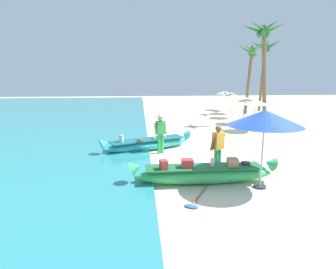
% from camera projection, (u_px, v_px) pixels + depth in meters
% --- Properties ---
extents(ground_plane, '(80.00, 80.00, 0.00)m').
position_uv_depth(ground_plane, '(225.00, 167.00, 9.74)').
color(ground_plane, beige).
extents(boat_green_foreground, '(4.51, 0.74, 0.81)m').
position_uv_depth(boat_green_foreground, '(204.00, 174.00, 8.18)').
color(boat_green_foreground, '#38B760').
rests_on(boat_green_foreground, ground).
extents(boat_cyan_midground, '(4.17, 2.27, 0.80)m').
position_uv_depth(boat_cyan_midground, '(148.00, 144.00, 12.00)').
color(boat_cyan_midground, '#33B2BC').
rests_on(boat_cyan_midground, ground).
extents(person_vendor_hatted, '(0.58, 0.44, 1.71)m').
position_uv_depth(person_vendor_hatted, '(160.00, 130.00, 11.33)').
color(person_vendor_hatted, green).
rests_on(person_vendor_hatted, ground).
extents(person_tourist_customer, '(0.57, 0.45, 1.66)m').
position_uv_depth(person_tourist_customer, '(218.00, 147.00, 8.80)').
color(person_tourist_customer, green).
rests_on(person_tourist_customer, ground).
extents(patio_umbrella_large, '(2.08, 2.08, 2.28)m').
position_uv_depth(patio_umbrella_large, '(265.00, 118.00, 7.50)').
color(patio_umbrella_large, '#B7B7BC').
rests_on(patio_umbrella_large, ground).
extents(parasol_row_0, '(1.60, 1.60, 1.91)m').
position_uv_depth(parasol_row_0, '(255.00, 102.00, 16.05)').
color(parasol_row_0, '#8E6B47').
rests_on(parasol_row_0, ground).
extents(parasol_row_1, '(1.60, 1.60, 1.91)m').
position_uv_depth(parasol_row_1, '(244.00, 99.00, 18.64)').
color(parasol_row_1, '#8E6B47').
rests_on(parasol_row_1, ground).
extents(parasol_row_2, '(1.60, 1.60, 1.91)m').
position_uv_depth(parasol_row_2, '(234.00, 96.00, 21.44)').
color(parasol_row_2, '#8E6B47').
rests_on(parasol_row_2, ground).
extents(parasol_row_3, '(1.60, 1.60, 1.91)m').
position_uv_depth(parasol_row_3, '(231.00, 94.00, 24.10)').
color(parasol_row_3, '#8E6B47').
rests_on(parasol_row_3, ground).
extents(parasol_row_4, '(1.60, 1.60, 1.91)m').
position_uv_depth(parasol_row_4, '(224.00, 93.00, 26.97)').
color(parasol_row_4, '#8E6B47').
rests_on(parasol_row_4, ground).
extents(palm_tree_tall_inland, '(2.82, 2.58, 6.79)m').
position_uv_depth(palm_tree_tall_inland, '(264.00, 43.00, 17.59)').
color(palm_tree_tall_inland, brown).
rests_on(palm_tree_tall_inland, ground).
extents(palm_tree_leaning_seaward, '(2.78, 2.55, 6.70)m').
position_uv_depth(palm_tree_leaning_seaward, '(265.00, 54.00, 25.59)').
color(palm_tree_leaning_seaward, brown).
rests_on(palm_tree_leaning_seaward, ground).
extents(palm_tree_mid_cluster, '(2.50, 2.81, 6.18)m').
position_uv_depth(palm_tree_mid_cluster, '(251.00, 58.00, 23.40)').
color(palm_tree_mid_cluster, brown).
rests_on(palm_tree_mid_cluster, ground).
extents(paddle, '(0.96, 1.48, 0.05)m').
position_uv_depth(paddle, '(197.00, 199.00, 7.10)').
color(paddle, '#8E6B47').
rests_on(paddle, ground).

